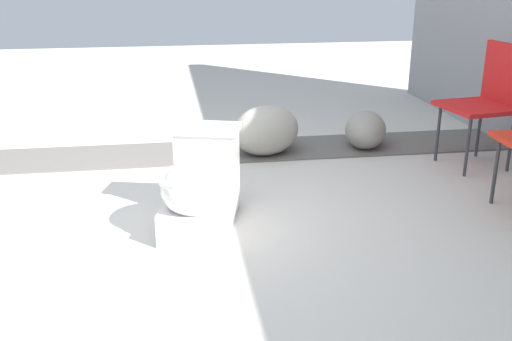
% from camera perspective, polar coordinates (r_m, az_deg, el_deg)
% --- Properties ---
extents(ground_plane, '(14.00, 14.00, 0.00)m').
position_cam_1_polar(ground_plane, '(3.33, -10.07, -5.10)').
color(ground_plane, beige).
extents(gravel_strip, '(0.56, 8.00, 0.01)m').
position_cam_1_polar(gravel_strip, '(4.48, -3.47, 1.82)').
color(gravel_strip, '#605B56').
rests_on(gravel_strip, ground).
extents(toilet, '(0.70, 0.52, 0.52)m').
position_cam_1_polar(toilet, '(3.19, -5.34, -1.64)').
color(toilet, white).
rests_on(toilet, ground).
extents(folding_chair_left, '(0.50, 0.50, 0.83)m').
position_cam_1_polar(folding_chair_left, '(4.37, 21.53, 6.91)').
color(folding_chair_left, red).
rests_on(folding_chair_left, ground).
extents(boulder_near, '(0.49, 0.42, 0.29)m').
position_cam_1_polar(boulder_near, '(4.61, 10.38, 3.83)').
color(boulder_near, gray).
rests_on(boulder_near, ground).
extents(boulder_far, '(0.57, 0.63, 0.36)m').
position_cam_1_polar(boulder_far, '(4.38, 0.99, 3.84)').
color(boulder_far, '#ADA899').
rests_on(boulder_far, ground).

